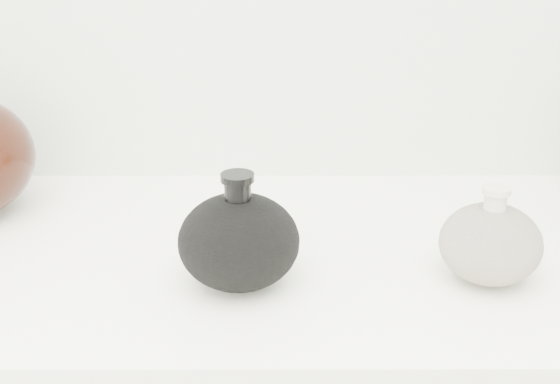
{
  "coord_description": "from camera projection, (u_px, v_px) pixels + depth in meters",
  "views": [
    {
      "loc": [
        -0.02,
        0.08,
        1.34
      ],
      "look_at": [
        -0.02,
        0.92,
        0.99
      ],
      "focal_mm": 50.0,
      "sensor_mm": 36.0,
      "label": 1
    }
  ],
  "objects": [
    {
      "name": "cream_gourd_vase",
      "position": [
        491.0,
        243.0,
        0.89
      ],
      "size": [
        0.15,
        0.15,
        0.12
      ],
      "color": "#C5AC97",
      "rests_on": "display_counter"
    },
    {
      "name": "room",
      "position": [
        353.0,
        59.0,
        0.19
      ],
      "size": [
        3.04,
        2.42,
        2.64
      ],
      "color": "#5B5B5B",
      "rests_on": "ground"
    },
    {
      "name": "black_gourd_vase",
      "position": [
        239.0,
        240.0,
        0.87
      ],
      "size": [
        0.16,
        0.16,
        0.13
      ],
      "color": "black",
      "rests_on": "display_counter"
    }
  ]
}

